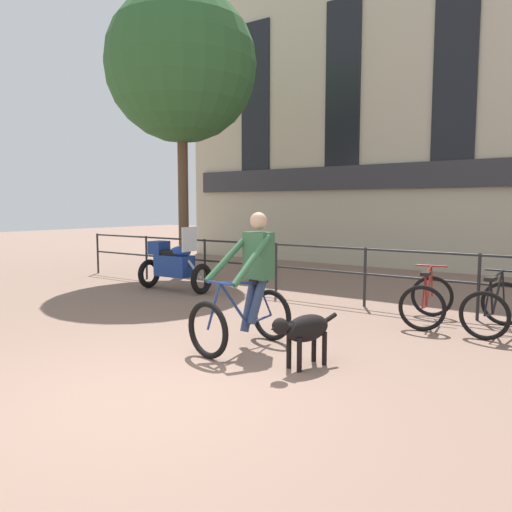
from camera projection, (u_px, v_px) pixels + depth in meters
ground_plane at (138, 397)px, 4.64m from camera, size 60.00×60.00×0.00m
canal_railing at (365, 267)px, 8.78m from camera, size 15.05×0.05×1.05m
building_facade at (457, 96)px, 13.07m from camera, size 18.00×0.72×9.32m
cyclist_with_bike at (249, 287)px, 6.25m from camera, size 0.84×1.26×1.70m
dog at (304, 330)px, 5.47m from camera, size 0.41×0.98×0.61m
parked_motorcycle at (174, 264)px, 10.41m from camera, size 1.61×0.69×1.35m
parked_bicycle_near_lamp at (427, 300)px, 7.54m from camera, size 0.82×1.20×0.86m
parked_bicycle_mid_left at (495, 307)px, 7.00m from camera, size 0.73×1.15×0.86m
tree_canalside_left at (181, 67)px, 12.41m from camera, size 3.77×3.77×7.13m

